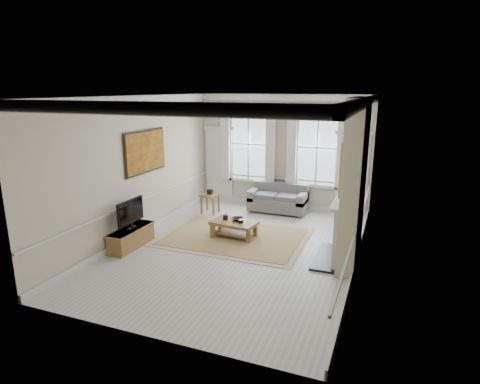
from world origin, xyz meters
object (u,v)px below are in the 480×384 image
at_px(sofa, 278,200).
at_px(tv_stand, 131,238).
at_px(side_table, 210,198).
at_px(coffee_table, 234,224).

relative_size(sofa, tv_stand, 1.33).
relative_size(side_table, coffee_table, 0.49).
bearing_deg(tv_stand, coffee_table, 35.74).
bearing_deg(side_table, tv_stand, -100.73).
bearing_deg(tv_stand, sofa, 58.39).
xyz_separation_m(side_table, tv_stand, (-0.57, -3.02, -0.23)).
bearing_deg(side_table, sofa, 25.45).
distance_m(side_table, tv_stand, 3.09).
distance_m(coffee_table, tv_stand, 2.43).
distance_m(sofa, side_table, 2.02).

